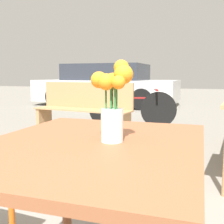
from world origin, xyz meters
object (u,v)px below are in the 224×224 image
(parked_car, at_px, (107,86))
(bench_near, at_px, (84,108))
(bicycle, at_px, (133,109))
(flower_vase, at_px, (113,101))
(table_front, at_px, (92,168))

(parked_car, bearing_deg, bench_near, -75.33)
(bench_near, bearing_deg, bicycle, 64.46)
(flower_vase, xyz_separation_m, parked_car, (-2.63, 7.60, -0.24))
(table_front, relative_size, bench_near, 0.60)
(table_front, relative_size, parked_car, 0.21)
(flower_vase, bearing_deg, parked_car, 109.10)
(table_front, bearing_deg, flower_vase, 17.22)
(table_front, height_order, parked_car, parked_car)
(flower_vase, bearing_deg, bicycle, 102.66)
(bench_near, relative_size, parked_car, 0.36)
(flower_vase, relative_size, parked_car, 0.07)
(bench_near, xyz_separation_m, parked_car, (-1.20, 4.60, 0.16))
(bicycle, bearing_deg, parked_car, 115.95)
(flower_vase, bearing_deg, table_front, -162.78)
(flower_vase, relative_size, bicycle, 0.19)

